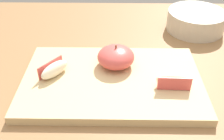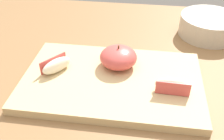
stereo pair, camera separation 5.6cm
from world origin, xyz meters
name	(u,v)px [view 1 (the left image)]	position (x,y,z in m)	size (l,w,h in m)	color
dining_table	(132,111)	(0.00, 0.00, 0.65)	(1.11, 0.81, 0.78)	brown
cutting_board	(112,81)	(-0.05, -0.05, 0.79)	(0.38, 0.24, 0.02)	tan
apple_half_skin_up	(116,56)	(-0.04, 0.00, 0.82)	(0.08, 0.08, 0.05)	#D14C47
apple_wedge_back	(54,69)	(-0.17, -0.04, 0.81)	(0.06, 0.07, 0.03)	#F4EACC
apple_wedge_middle	(174,80)	(0.07, -0.07, 0.81)	(0.07, 0.03, 0.03)	#F4EACC
ceramic_fruit_bowl	(196,20)	(0.18, 0.21, 0.81)	(0.16, 0.16, 0.06)	#BCB29E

